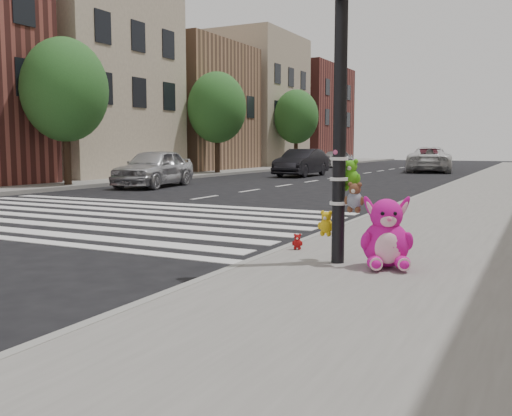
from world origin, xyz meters
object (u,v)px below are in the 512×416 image
Objects in this scene: signal_pole at (342,126)px; red_teddy at (297,242)px; car_white_near at (430,159)px; car_silver_far at (154,168)px; pink_bunny at (386,238)px; car_dark_far at (301,163)px.

signal_pole reaches higher than red_teddy.
signal_pole reaches higher than car_white_near.
pink_bunny is at bearing -52.66° from car_silver_far.
car_dark_far is (-9.77, 21.03, 0.21)m from pink_bunny.
signal_pole is at bearing 153.15° from pink_bunny.
car_white_near reaches higher than pink_bunny.
pink_bunny is 3.88× the size of red_teddy.
car_dark_far is at bearing 91.64° from pink_bunny.
red_teddy is 28.79m from car_white_near.
red_teddy is at bearing -67.58° from car_dark_far.
car_dark_far is (-9.17, 20.99, -1.12)m from signal_pole.
pink_bunny is 0.16× the size of car_white_near.
car_silver_far is 9.99m from car_dark_far.
car_silver_far reaches higher than red_teddy.
pink_bunny reaches higher than red_teddy.
car_dark_far is at bearing 68.15° from car_silver_far.
signal_pole is 22.94m from car_dark_far.
car_silver_far reaches higher than pink_bunny.
red_teddy is at bearing 144.40° from signal_pole.
red_teddy is 22.06m from car_dark_far.
car_silver_far is 19.35m from car_white_near.
car_dark_far is (2.17, 9.75, -0.03)m from car_silver_far.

